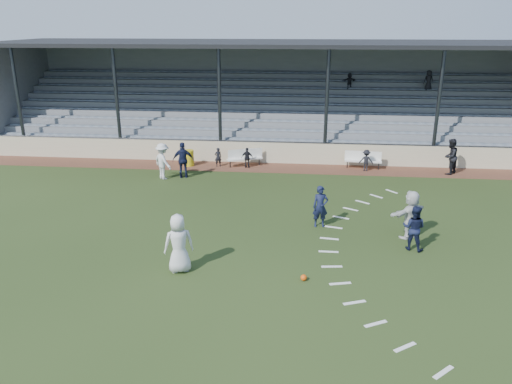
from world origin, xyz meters
TOP-DOWN VIEW (x-y plane):
  - ground at (0.00, 0.00)m, footprint 90.00×90.00m
  - cinder_track at (0.00, 10.50)m, footprint 34.00×2.00m
  - retaining_wall at (0.00, 11.55)m, footprint 34.00×0.18m
  - bench_left at (-1.46, 10.73)m, footprint 2.00×1.20m
  - bench_right at (5.11, 10.90)m, footprint 2.03×0.63m
  - trash_bin at (-4.62, 10.43)m, footprint 0.56×0.56m
  - football at (1.99, -2.17)m, footprint 0.20×0.20m
  - player_white_lead at (-2.06, -1.93)m, footprint 1.13×0.95m
  - player_navy_lead at (2.57, 2.33)m, footprint 0.66×0.49m
  - player_navy_mid at (5.83, 0.53)m, footprint 0.98×0.88m
  - player_white_wing at (-5.38, 7.91)m, footprint 1.37×1.32m
  - player_navy_wing at (-4.39, 8.25)m, footprint 1.16×0.65m
  - player_white_back at (5.91, 1.59)m, footprint 1.69×1.51m
  - official at (9.57, 10.25)m, footprint 1.16×1.18m
  - sub_left_near at (-2.95, 10.47)m, footprint 0.46×0.39m
  - sub_left_far at (-1.29, 10.36)m, footprint 0.68×0.33m
  - sub_right at (5.22, 10.40)m, footprint 0.79×0.49m
  - grandstand at (0.00, 16.26)m, footprint 34.60×9.00m
  - penalty_arc at (4.12, 0.00)m, footprint 3.89×14.63m

SIDE VIEW (x-z plane):
  - ground at x=0.00m, z-range 0.00..0.00m
  - penalty_arc at x=4.12m, z-range 0.00..0.01m
  - cinder_track at x=0.00m, z-range 0.00..0.02m
  - football at x=1.99m, z-range 0.00..0.20m
  - trash_bin at x=-4.62m, z-range 0.02..0.91m
  - sub_left_near at x=-2.95m, z-range 0.02..1.09m
  - bench_left at x=-1.46m, z-range 0.11..1.06m
  - bench_right at x=5.11m, z-range 0.11..1.06m
  - sub_left_far at x=-1.29m, z-range 0.02..1.15m
  - retaining_wall at x=0.00m, z-range 0.00..1.20m
  - sub_right at x=5.22m, z-range 0.02..1.19m
  - player_navy_mid at x=5.83m, z-range 0.00..1.65m
  - player_navy_lead at x=2.57m, z-range 0.00..1.68m
  - player_white_back at x=5.91m, z-range 0.00..1.86m
  - player_navy_wing at x=-4.39m, z-range 0.00..1.88m
  - player_white_wing at x=-5.38m, z-range 0.00..1.88m
  - official at x=9.57m, z-range 0.02..1.94m
  - player_white_lead at x=-2.06m, z-range 0.00..1.97m
  - grandstand at x=0.00m, z-range -1.10..5.51m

